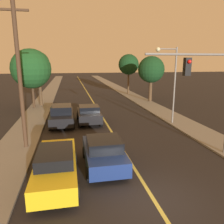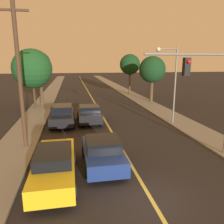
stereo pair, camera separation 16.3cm
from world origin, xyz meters
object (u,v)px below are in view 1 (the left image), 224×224
at_px(car_near_lane_front, 104,152).
at_px(tree_left_near, 38,64).
at_px(car_outer_lane_front, 56,164).
at_px(traffic_signal_mast, 212,85).
at_px(tree_right_near, 129,65).
at_px(car_near_lane_second, 89,114).
at_px(car_outer_lane_second, 62,115).
at_px(utility_pole_left, 19,75).
at_px(tree_right_far, 151,70).
at_px(streetlamp_right, 170,75).
at_px(tree_left_far, 31,69).

height_order(car_near_lane_front, tree_left_near, tree_left_near).
relative_size(car_outer_lane_front, traffic_signal_mast, 0.87).
relative_size(traffic_signal_mast, tree_right_near, 0.91).
xyz_separation_m(car_near_lane_second, car_outer_lane_second, (-2.31, -0.08, 0.04)).
bearing_deg(car_near_lane_front, utility_pole_left, 142.83).
relative_size(car_near_lane_second, tree_right_far, 0.66).
xyz_separation_m(car_near_lane_front, car_outer_lane_front, (-2.31, -0.96, 0.01)).
xyz_separation_m(streetlamp_right, tree_right_near, (1.38, 17.88, 0.57)).
height_order(utility_pole_left, tree_left_far, utility_pole_left).
distance_m(utility_pole_left, tree_left_near, 13.64).
bearing_deg(traffic_signal_mast, car_near_lane_front, -178.69).
bearing_deg(tree_right_near, tree_right_far, -82.53).
bearing_deg(utility_pole_left, traffic_signal_mast, -17.24).
height_order(traffic_signal_mast, tree_right_far, tree_right_far).
xyz_separation_m(car_near_lane_front, car_outer_lane_second, (-2.31, 8.17, 0.09)).
bearing_deg(utility_pole_left, car_outer_lane_second, 66.90).
xyz_separation_m(car_near_lane_front, tree_right_far, (8.95, 17.06, 3.46)).
distance_m(car_near_lane_second, tree_left_near, 10.88).
bearing_deg(traffic_signal_mast, tree_right_near, 85.12).
relative_size(tree_left_near, tree_left_far, 0.96).
xyz_separation_m(utility_pole_left, tree_right_near, (12.34, 21.25, 0.27)).
height_order(car_near_lane_front, tree_right_near, tree_right_near).
distance_m(tree_left_near, tree_left_far, 1.61).
relative_size(car_outer_lane_front, tree_left_far, 0.76).
bearing_deg(car_outer_lane_second, tree_right_near, 57.94).
height_order(car_near_lane_second, tree_right_far, tree_right_far).
bearing_deg(utility_pole_left, tree_right_far, 45.89).
relative_size(traffic_signal_mast, utility_pole_left, 0.68).
xyz_separation_m(tree_right_near, tree_right_far, (0.98, -7.50, -0.56)).
distance_m(car_outer_lane_second, tree_right_near, 19.75).
relative_size(streetlamp_right, utility_pole_left, 0.74).
distance_m(streetlamp_right, tree_right_far, 10.64).
distance_m(car_near_lane_second, tree_right_near, 18.59).
distance_m(car_near_lane_front, traffic_signal_mast, 6.74).
xyz_separation_m(tree_left_near, tree_right_near, (12.98, 7.64, -0.25)).
xyz_separation_m(car_outer_lane_second, traffic_signal_mast, (8.19, -8.03, 3.20)).
bearing_deg(streetlamp_right, tree_right_near, 85.60).
bearing_deg(traffic_signal_mast, tree_left_near, 122.96).
relative_size(car_outer_lane_second, tree_right_far, 0.80).
bearing_deg(tree_left_near, tree_right_near, 30.48).
distance_m(traffic_signal_mast, tree_left_far, 19.25).
distance_m(car_near_lane_front, car_outer_lane_second, 8.49).
height_order(car_outer_lane_front, tree_left_far, tree_left_far).
relative_size(tree_left_far, tree_right_far, 1.12).
xyz_separation_m(car_outer_lane_front, streetlamp_right, (8.90, 7.64, 3.44)).
relative_size(streetlamp_right, tree_left_far, 0.96).
xyz_separation_m(car_near_lane_second, traffic_signal_mast, (5.88, -8.11, 3.24)).
height_order(car_outer_lane_front, streetlamp_right, streetlamp_right).
xyz_separation_m(car_outer_lane_second, tree_right_near, (10.27, 16.40, 3.93)).
distance_m(car_near_lane_second, car_outer_lane_second, 2.31).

